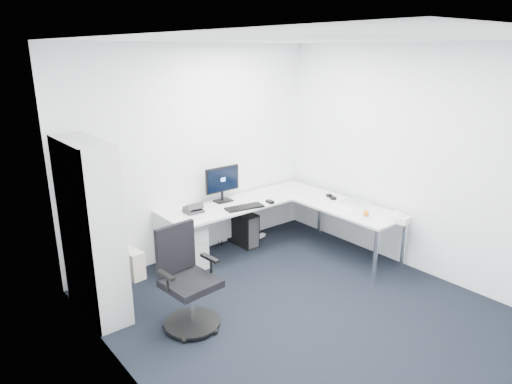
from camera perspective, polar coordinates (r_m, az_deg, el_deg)
ground at (r=4.88m, az=6.65°, el=-15.14°), size 4.20×4.20×0.00m
ceiling at (r=4.12m, az=8.02°, el=18.43°), size 4.20×4.20×0.00m
wall_back at (r=5.90m, az=-7.60°, el=4.88°), size 3.60×0.02×2.70m
wall_left at (r=3.32m, az=-14.96°, el=-5.62°), size 0.02×4.20×2.70m
wall_right at (r=5.71m, az=19.94°, el=3.55°), size 0.02×4.20×2.70m
l_desk at (r=5.97m, az=0.87°, el=-4.99°), size 2.34×1.31×0.68m
drawer_pedestal at (r=5.77m, az=-9.43°, el=-5.88°), size 0.46×0.58×0.71m
bookshelf at (r=4.80m, az=-19.91°, el=-4.50°), size 0.35×0.91×1.82m
task_chair at (r=4.47m, az=-8.20°, el=-10.90°), size 0.62×0.62×1.02m
black_pc_tower at (r=6.37m, az=-1.65°, el=-4.55°), size 0.22×0.48×0.47m
beige_pc_tower at (r=5.71m, az=-15.31°, el=-8.58°), size 0.20×0.38×0.34m
power_strip at (r=6.59m, az=0.07°, el=-5.76°), size 0.35×0.14×0.04m
monitor at (r=6.00m, az=-4.18°, el=1.02°), size 0.51×0.16×0.49m
black_keyboard at (r=5.80m, az=-1.46°, el=-1.92°), size 0.52×0.26×0.02m
mouse at (r=5.99m, az=1.75°, el=-1.22°), size 0.07×0.11×0.03m
desk_phone at (r=5.62m, az=-7.84°, el=-2.07°), size 0.23×0.23×0.15m
laptop at (r=6.11m, az=12.57°, el=-0.16°), size 0.39×0.38×0.26m
white_keyboard at (r=5.88m, az=10.64°, el=-2.01°), size 0.15×0.42×0.01m
headphones at (r=6.27m, az=9.39°, el=-0.50°), size 0.19×0.23×0.05m
orange_fruit at (r=5.68m, az=13.58°, el=-2.59°), size 0.07×0.07×0.07m
tissue_box at (r=5.57m, az=17.40°, el=-3.27°), size 0.14×0.24×0.08m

